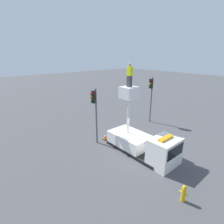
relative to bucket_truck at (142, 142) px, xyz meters
The scene contains 7 objects.
ground_plane 1.05m from the bucket_truck, behind, with size 120.00×120.00×0.00m, color #4C4C4F.
bucket_truck is the anchor object (origin of this frame).
worker 5.19m from the bucket_truck, behind, with size 0.40×0.26×1.75m.
traffic_light_pole 4.72m from the bucket_truck, 153.37° to the right, with size 0.34×0.57×4.80m.
traffic_light_across 7.37m from the bucket_truck, 123.20° to the left, with size 0.34×0.57×5.04m.
fire_hydrant 4.99m from the bucket_truck, 23.37° to the right, with size 0.47×0.23×0.99m.
traffic_cone_rear 3.68m from the bucket_truck, 167.84° to the right, with size 0.39×0.39×0.69m.
Camera 1 is at (8.15, -9.56, 7.44)m, focal length 28.00 mm.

